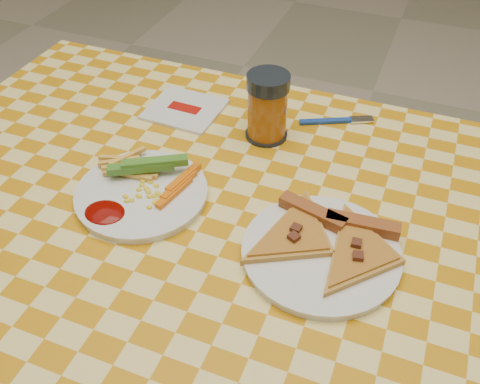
% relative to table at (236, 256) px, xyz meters
% --- Properties ---
extents(table, '(1.28, 0.88, 0.76)m').
position_rel_table_xyz_m(table, '(0.00, 0.00, 0.00)').
color(table, silver).
rests_on(table, ground).
extents(plate_left, '(0.25, 0.25, 0.01)m').
position_rel_table_xyz_m(plate_left, '(-0.17, 0.00, 0.08)').
color(plate_left, white).
rests_on(plate_left, table).
extents(plate_right, '(0.30, 0.30, 0.01)m').
position_rel_table_xyz_m(plate_right, '(0.14, -0.01, 0.08)').
color(plate_right, white).
rests_on(plate_right, table).
extents(fries_veggies, '(0.20, 0.19, 0.04)m').
position_rel_table_xyz_m(fries_veggies, '(-0.18, 0.02, 0.10)').
color(fries_veggies, '#F2CF4D').
rests_on(fries_veggies, plate_left).
extents(pizza_slices, '(0.26, 0.24, 0.02)m').
position_rel_table_xyz_m(pizza_slices, '(0.15, 0.00, 0.09)').
color(pizza_slices, gold).
rests_on(pizza_slices, plate_right).
extents(drink_glass, '(0.08, 0.08, 0.13)m').
position_rel_table_xyz_m(drink_glass, '(-0.03, 0.24, 0.14)').
color(drink_glass, black).
rests_on(drink_glass, table).
extents(napkin, '(0.15, 0.14, 0.01)m').
position_rel_table_xyz_m(napkin, '(-0.22, 0.27, 0.08)').
color(napkin, silver).
rests_on(napkin, table).
extents(fork, '(0.14, 0.08, 0.01)m').
position_rel_table_xyz_m(fork, '(0.08, 0.34, 0.08)').
color(fork, '#153A96').
rests_on(fork, table).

